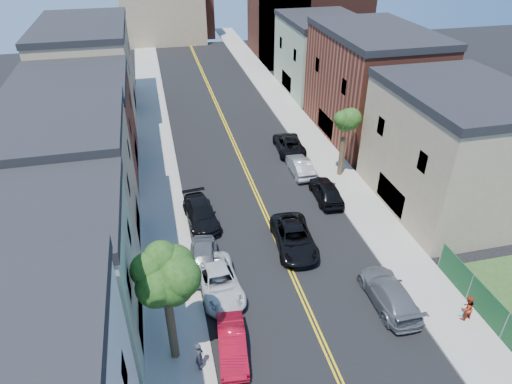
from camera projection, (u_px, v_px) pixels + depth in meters
sidewalk_left at (154, 144)px, 45.17m from camera, size 3.20×100.00×0.15m
sidewalk_right at (304, 129)px, 48.27m from camera, size 3.20×100.00×0.15m
curb_left at (172, 143)px, 45.52m from camera, size 0.30×100.00×0.15m
curb_right at (288, 131)px, 47.92m from camera, size 0.30×100.00×0.15m
bldg_left_palegrn at (39, 291)px, 21.99m from camera, size 9.00×8.00×8.50m
bldg_left_tan_near at (61, 192)px, 29.27m from camera, size 9.00×10.00×9.00m
bldg_left_brick at (78, 130)px, 38.60m from camera, size 9.00×12.00×8.00m
bldg_left_tan_far at (89, 73)px, 49.73m from camera, size 9.00×16.00×9.50m
bldg_right_tan at (451, 153)px, 33.92m from camera, size 9.00×12.00×9.00m
bldg_right_brick at (370, 87)px, 45.19m from camera, size 9.00×14.00×10.00m
bldg_right_palegrn at (321, 57)px, 57.13m from camera, size 9.00×12.00×8.50m
church at (302, 9)px, 68.41m from camera, size 16.20×14.20×22.60m
backdrop_left at (162, 6)px, 77.39m from camera, size 14.00×8.00×12.00m
backdrop_center at (184, 7)px, 82.00m from camera, size 10.00×8.00×10.00m
tree_left_mid at (163, 262)px, 20.30m from camera, size 5.20×5.20×9.29m
tree_right_far at (346, 115)px, 37.01m from camera, size 4.40×4.40×8.03m
red_sedan at (232, 344)px, 23.66m from camera, size 1.87×4.27×1.36m
white_pickup at (219, 282)px, 27.55m from camera, size 2.77×5.39×1.46m
grey_car_left at (204, 260)px, 29.19m from camera, size 2.43×4.79×1.56m
black_car_left at (201, 214)px, 33.66m from camera, size 2.62×5.39×1.51m
grey_car_right at (389, 293)px, 26.66m from camera, size 2.21×5.34×1.54m
black_car_right at (326, 191)px, 36.35m from camera, size 2.12×4.77×1.59m
silver_car_right at (300, 166)px, 40.00m from camera, size 1.67×4.51×1.47m
dark_car_right_far at (289, 143)px, 43.86m from camera, size 2.84×5.52×1.49m
black_suv_lane at (294, 238)px, 31.15m from camera, size 2.98×5.77×1.56m
pedestrian_left at (200, 356)px, 22.66m from camera, size 0.50×0.68×1.69m
pedestrian_right at (467, 308)px, 25.40m from camera, size 0.89×0.73×1.68m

